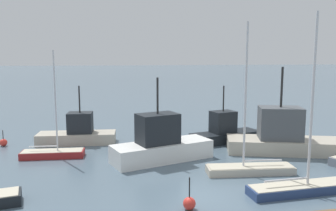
{
  "coord_description": "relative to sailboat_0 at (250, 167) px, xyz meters",
  "views": [
    {
      "loc": [
        -4.94,
        -16.0,
        7.04
      ],
      "look_at": [
        0.0,
        9.85,
        3.34
      ],
      "focal_mm": 36.59,
      "sensor_mm": 36.0,
      "label": 1
    }
  ],
  "objects": [
    {
      "name": "sailboat_4",
      "position": [
        -12.34,
        5.83,
        -0.07
      ],
      "size": [
        4.41,
        1.6,
        7.55
      ],
      "rotation": [
        0.0,
        0.0,
        -0.07
      ],
      "color": "maroon",
      "rests_on": "ground_plane"
    },
    {
      "name": "channel_buoy_0",
      "position": [
        -4.9,
        -4.2,
        -0.11
      ],
      "size": [
        0.6,
        0.6,
        1.56
      ],
      "color": "red",
      "rests_on": "ground_plane"
    },
    {
      "name": "fishing_boat_1",
      "position": [
        -10.84,
        9.64,
        0.43
      ],
      "size": [
        6.44,
        2.63,
        4.78
      ],
      "rotation": [
        0.0,
        0.0,
        -0.09
      ],
      "color": "#BCB29E",
      "rests_on": "ground_plane"
    },
    {
      "name": "ground_plane",
      "position": [
        -3.78,
        -2.89,
        -0.42
      ],
      "size": [
        600.0,
        600.0,
        0.0
      ],
      "primitive_type": "plane",
      "color": "slate"
    },
    {
      "name": "fishing_boat_2",
      "position": [
        -4.91,
        3.66,
        0.74
      ],
      "size": [
        7.34,
        4.34,
        5.73
      ],
      "rotation": [
        0.0,
        0.0,
        3.45
      ],
      "color": "white",
      "rests_on": "ground_plane"
    },
    {
      "name": "sailboat_1",
      "position": [
        1.27,
        -3.4,
        0.03
      ],
      "size": [
        5.65,
        1.53,
        9.31
      ],
      "rotation": [
        0.0,
        0.0,
        0.05
      ],
      "color": "navy",
      "rests_on": "ground_plane"
    },
    {
      "name": "sailboat_0",
      "position": [
        0.0,
        0.0,
        0.0
      ],
      "size": [
        5.43,
        1.91,
        9.12
      ],
      "rotation": [
        0.0,
        0.0,
        3.03
      ],
      "color": "#BCB29E",
      "rests_on": "ground_plane"
    },
    {
      "name": "fishing_boat_0",
      "position": [
        1.21,
        7.75,
        0.45
      ],
      "size": [
        6.33,
        3.43,
        4.76
      ],
      "rotation": [
        0.0,
        0.0,
        3.41
      ],
      "color": "black",
      "rests_on": "ground_plane"
    },
    {
      "name": "channel_buoy_1",
      "position": [
        -16.66,
        9.83,
        -0.12
      ],
      "size": [
        0.59,
        0.59,
        1.29
      ],
      "color": "red",
      "rests_on": "ground_plane"
    },
    {
      "name": "fishing_boat_3",
      "position": [
        4.39,
        3.97,
        0.76
      ],
      "size": [
        8.91,
        5.18,
        6.38
      ],
      "rotation": [
        0.0,
        0.0,
        2.84
      ],
      "color": "#BCB29E",
      "rests_on": "ground_plane"
    }
  ]
}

